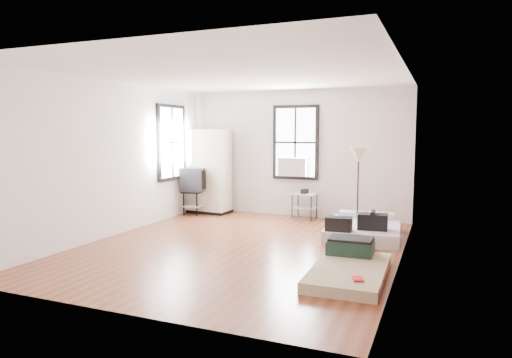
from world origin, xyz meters
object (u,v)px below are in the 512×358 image
at_px(mattress_bare, 350,265).
at_px(wardrobe, 209,171).
at_px(mattress_main, 363,228).
at_px(tv_stand, 196,181).
at_px(side_table, 305,199).
at_px(floor_lamp, 358,159).

xyz_separation_m(mattress_bare, wardrobe, (-3.93, 3.39, 0.85)).
bearing_deg(mattress_main, tv_stand, 162.84).
height_order(mattress_bare, tv_stand, tv_stand).
distance_m(mattress_bare, side_table, 3.84).
bearing_deg(tv_stand, mattress_main, -20.48).
bearing_deg(side_table, floor_lamp, -29.58).
bearing_deg(mattress_main, wardrobe, 158.43).
bearing_deg(side_table, mattress_bare, -64.71).
bearing_deg(mattress_bare, side_table, 114.12).
height_order(mattress_main, mattress_bare, mattress_main).
relative_size(wardrobe, tv_stand, 1.81).
distance_m(mattress_main, floor_lamp, 1.34).
relative_size(mattress_bare, wardrobe, 0.91).
xyz_separation_m(wardrobe, floor_lamp, (3.55, -0.64, 0.40)).
xyz_separation_m(mattress_main, wardrobe, (-3.75, 1.16, 0.82)).
distance_m(mattress_bare, floor_lamp, 3.04).
height_order(mattress_bare, wardrobe, wardrobe).
bearing_deg(mattress_bare, wardrobe, 138.01).
xyz_separation_m(side_table, floor_lamp, (1.26, -0.71, 0.93)).
relative_size(mattress_main, tv_stand, 1.68).
height_order(mattress_bare, floor_lamp, floor_lamp).
relative_size(wardrobe, side_table, 2.96).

